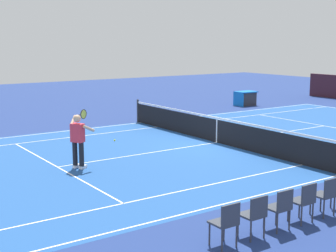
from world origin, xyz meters
TOP-DOWN VIEW (x-y plane):
  - ground_plane at (0.00, 0.00)m, footprint 60.00×60.00m
  - court_slab at (0.00, 0.00)m, footprint 24.20×11.40m
  - court_line_markings at (0.00, 0.00)m, footprint 23.85×11.05m
  - tennis_net at (0.00, 0.00)m, footprint 0.10×11.70m
  - tennis_player_near at (5.90, 0.49)m, footprint 0.86×1.00m
  - tennis_ball at (3.08, -2.46)m, footprint 0.07×0.07m
  - spectator_chair_3 at (3.14, 7.37)m, footprint 0.44×0.44m
  - spectator_chair_4 at (3.86, 7.37)m, footprint 0.44×0.44m
  - spectator_chair_5 at (4.59, 7.37)m, footprint 0.44×0.44m
  - spectator_chair_6 at (5.32, 7.37)m, footprint 0.44×0.44m
  - spectator_chair_7 at (6.05, 7.37)m, footprint 0.44×0.44m
  - equipment_cart_tarped at (-8.38, -7.23)m, footprint 1.25×0.84m

SIDE VIEW (x-z plane):
  - ground_plane at x=0.00m, z-range 0.00..0.00m
  - court_slab at x=0.00m, z-range 0.00..0.00m
  - court_line_markings at x=0.00m, z-range 0.00..0.01m
  - tennis_ball at x=3.08m, z-range 0.00..0.07m
  - equipment_cart_tarped at x=-8.38m, z-range 0.01..0.86m
  - tennis_net at x=0.00m, z-range -0.05..1.03m
  - spectator_chair_3 at x=3.14m, z-range 0.08..0.96m
  - spectator_chair_4 at x=3.86m, z-range 0.08..0.96m
  - spectator_chair_5 at x=4.59m, z-range 0.08..0.96m
  - spectator_chair_6 at x=5.32m, z-range 0.08..0.96m
  - spectator_chair_7 at x=6.05m, z-range 0.08..0.96m
  - tennis_player_near at x=5.90m, z-range 0.08..1.78m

